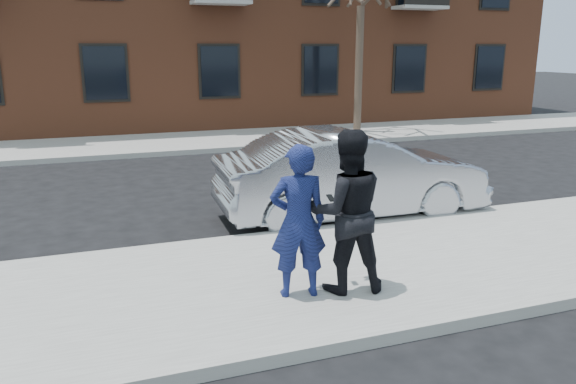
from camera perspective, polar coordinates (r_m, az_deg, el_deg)
name	(u,v)px	position (r m, az deg, el deg)	size (l,w,h in m)	color
ground	(417,261)	(8.50, 12.97, -6.80)	(100.00, 100.00, 0.00)	black
near_sidewalk	(427,262)	(8.28, 13.93, -6.89)	(50.00, 3.50, 0.15)	gray
near_curb	(368,225)	(9.73, 8.12, -3.34)	(50.00, 0.10, 0.15)	#999691
far_sidewalk	(230,140)	(18.63, -5.88, 5.33)	(50.00, 3.50, 0.15)	gray
far_curb	(245,149)	(16.91, -4.40, 4.42)	(50.00, 0.10, 0.15)	#999691
silver_sedan	(351,175)	(10.20, 6.46, 1.77)	(1.69, 4.86, 1.60)	#999BA3
man_hoodie	(298,221)	(6.54, 1.04, -3.00)	(0.74, 0.57, 1.84)	navy
man_peacoat	(346,212)	(6.71, 5.95, -1.99)	(1.08, 0.91, 1.98)	black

